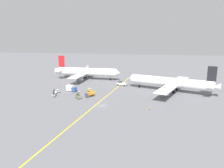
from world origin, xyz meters
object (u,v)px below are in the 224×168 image
pushback_tug (122,84)px  ground_crew_marshaller_foreground (150,109)px  gse_stair_truck_yellow (78,96)px  gse_baggage_cart_near_cluster (90,90)px  airliner_at_gate_left (87,72)px  airliner_being_pushed (171,82)px  jet_bridge (87,69)px  gse_catering_truck_tall (71,88)px  gse_baggage_cart_trailing (57,91)px  gse_belt_loader_portside (54,95)px  gse_fuel_bowser_stubby (90,94)px

pushback_tug → ground_crew_marshaller_foreground: size_ratio=5.71×
gse_stair_truck_yellow → gse_baggage_cart_near_cluster: size_ratio=1.56×
airliner_at_gate_left → airliner_being_pushed: 61.63m
gse_stair_truck_yellow → jet_bridge: (-18.68, 73.21, 3.06)m
gse_catering_truck_tall → gse_baggage_cart_trailing: 7.73m
gse_belt_loader_portside → gse_fuel_bowser_stubby: (18.24, 2.75, 0.51)m
gse_belt_loader_portside → gse_stair_truck_yellow: size_ratio=1.05×
airliner_at_gate_left → ground_crew_marshaller_foreground: size_ratio=29.11×
airliner_being_pushed → ground_crew_marshaller_foreground: 36.46m
gse_baggage_cart_trailing → jet_bridge: size_ratio=0.17×
airliner_being_pushed → gse_catering_truck_tall: (-53.96, -10.81, -3.30)m
gse_stair_truck_yellow → gse_catering_truck_tall: bearing=124.8°
gse_catering_truck_tall → gse_fuel_bowser_stubby: bearing=-32.6°
gse_belt_loader_portside → gse_baggage_cart_trailing: (-1.27, 6.73, 0.04)m
gse_baggage_cart_trailing → gse_fuel_bowser_stubby: bearing=-11.5°
ground_crew_marshaller_foreground → airliner_at_gate_left: bearing=127.9°
gse_belt_loader_portside → airliner_at_gate_left: bearing=87.0°
gse_stair_truck_yellow → jet_bridge: bearing=104.3°
gse_catering_truck_tall → ground_crew_marshaller_foreground: size_ratio=3.82×
airliner_at_gate_left → jet_bridge: 26.29m
airliner_at_gate_left → gse_baggage_cart_near_cluster: airliner_at_gate_left is taller
gse_catering_truck_tall → gse_baggage_cart_trailing: size_ratio=2.05×
pushback_tug → gse_catering_truck_tall: bearing=-141.1°
airliner_being_pushed → gse_stair_truck_yellow: airliner_being_pushed is taller
jet_bridge → airliner_being_pushed: bearing=-38.0°
gse_belt_loader_portside → gse_catering_truck_tall: size_ratio=0.80×
pushback_tug → gse_belt_loader_portside: gse_belt_loader_portside is taller
airliner_being_pushed → ground_crew_marshaller_foreground: size_ratio=30.04×
airliner_being_pushed → gse_stair_truck_yellow: 51.08m
gse_belt_loader_portside → ground_crew_marshaller_foreground: (48.71, -12.70, 0.03)m
pushback_tug → gse_belt_loader_portside: bearing=-133.7°
airliner_at_gate_left → gse_catering_truck_tall: size_ratio=7.62×
gse_catering_truck_tall → jet_bridge: jet_bridge is taller
airliner_being_pushed → ground_crew_marshaller_foreground: (-10.20, -34.75, -4.20)m
jet_bridge → gse_baggage_cart_trailing: bearing=-86.7°
gse_catering_truck_tall → gse_stair_truck_yellow: size_ratio=1.30×
airliner_being_pushed → ground_crew_marshaller_foreground: bearing=-106.4°
pushback_tug → airliner_being_pushed: bearing=-18.4°
airliner_at_gate_left → airliner_being_pushed: (56.44, -24.74, -0.33)m
pushback_tug → jet_bridge: jet_bridge is taller
pushback_tug → gse_catering_truck_tall: size_ratio=1.49×
gse_stair_truck_yellow → airliner_being_pushed: bearing=27.2°
gse_baggage_cart_trailing → gse_stair_truck_yellow: gse_stair_truck_yellow is taller
airliner_being_pushed → pushback_tug: bearing=161.6°
pushback_tug → gse_baggage_cart_trailing: 40.13m
airliner_being_pushed → gse_stair_truck_yellow: size_ratio=10.26×
gse_belt_loader_portside → gse_stair_truck_yellow: bearing=-5.3°
airliner_at_gate_left → gse_baggage_cart_trailing: size_ratio=15.62×
airliner_at_gate_left → gse_fuel_bowser_stubby: bearing=-70.3°
pushback_tug → gse_belt_loader_portside: (-30.20, -31.62, -0.44)m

